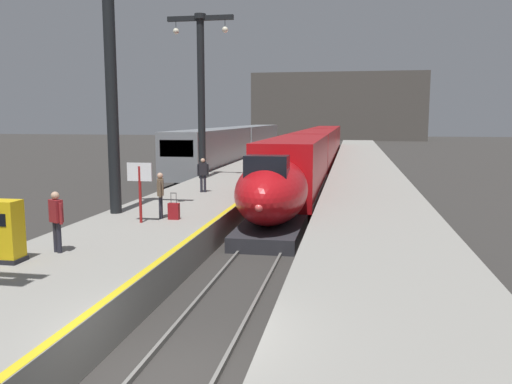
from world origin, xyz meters
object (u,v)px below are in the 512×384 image
(station_column_far, at_px, (201,82))
(highspeed_train_main, at_px, (315,150))
(station_column_mid, at_px, (111,65))
(passenger_far_waiting, at_px, (203,172))
(ticket_machine_yellow, at_px, (7,234))
(departure_info_board, at_px, (140,180))
(rolling_suitcase, at_px, (174,211))
(regional_train_adjacent, at_px, (237,144))
(passenger_near_edge, at_px, (160,192))
(passenger_mid_platform, at_px, (56,217))

(station_column_far, bearing_deg, highspeed_train_main, 67.13)
(station_column_mid, bearing_deg, passenger_far_waiting, 74.08)
(ticket_machine_yellow, distance_m, departure_info_board, 5.63)
(highspeed_train_main, xyz_separation_m, departure_info_board, (-4.20, -27.63, 0.60))
(rolling_suitcase, bearing_deg, station_column_mid, 162.42)
(regional_train_adjacent, relative_size, station_column_far, 3.77)
(highspeed_train_main, distance_m, regional_train_adjacent, 9.97)
(highspeed_train_main, xyz_separation_m, ticket_machine_yellow, (-5.55, -33.04, -0.17))
(passenger_near_edge, bearing_deg, passenger_far_waiting, 93.06)
(passenger_far_waiting, height_order, ticket_machine_yellow, passenger_far_waiting)
(passenger_mid_platform, xyz_separation_m, rolling_suitcase, (1.57, 5.08, -0.69))
(departure_info_board, bearing_deg, regional_train_adjacent, 96.65)
(station_column_far, relative_size, departure_info_board, 4.59)
(station_column_far, distance_m, passenger_mid_platform, 18.61)
(regional_train_adjacent, distance_m, rolling_suitcase, 33.02)
(highspeed_train_main, xyz_separation_m, passenger_mid_platform, (-4.82, -31.94, 0.08))
(station_column_far, bearing_deg, departure_info_board, -82.90)
(regional_train_adjacent, distance_m, passenger_mid_platform, 37.88)
(station_column_mid, height_order, passenger_mid_platform, station_column_mid)
(station_column_far, bearing_deg, passenger_mid_platform, -86.56)
(passenger_mid_platform, distance_m, passenger_far_waiting, 12.07)
(ticket_machine_yellow, height_order, departure_info_board, departure_info_board)
(regional_train_adjacent, bearing_deg, rolling_suitcase, -81.55)
(departure_info_board, bearing_deg, passenger_near_edge, 64.64)
(station_column_far, relative_size, passenger_near_edge, 5.75)
(passenger_far_waiting, bearing_deg, passenger_mid_platform, -93.19)
(ticket_machine_yellow, bearing_deg, station_column_mid, 92.85)
(passenger_near_edge, height_order, departure_info_board, departure_info_board)
(regional_train_adjacent, height_order, station_column_mid, station_column_mid)
(rolling_suitcase, bearing_deg, passenger_near_edge, 168.67)
(highspeed_train_main, relative_size, departure_info_board, 26.60)
(station_column_mid, relative_size, departure_info_board, 4.41)
(regional_train_adjacent, xyz_separation_m, passenger_far_waiting, (3.95, -25.69, -0.09))
(regional_train_adjacent, relative_size, departure_info_board, 17.26)
(highspeed_train_main, xyz_separation_m, station_column_mid, (-5.90, -26.01, 4.71))
(station_column_mid, bearing_deg, passenger_near_edge, -19.11)
(passenger_near_edge, xyz_separation_m, departure_info_board, (-0.42, -0.88, 0.52))
(regional_train_adjacent, bearing_deg, passenger_far_waiting, -81.26)
(station_column_far, height_order, ticket_machine_yellow, station_column_far)
(station_column_far, bearing_deg, regional_train_adjacent, 96.34)
(passenger_far_waiting, bearing_deg, regional_train_adjacent, 98.74)
(station_column_mid, relative_size, rolling_suitcase, 9.53)
(passenger_mid_platform, distance_m, ticket_machine_yellow, 1.35)
(passenger_near_edge, height_order, passenger_mid_platform, same)
(passenger_near_edge, height_order, rolling_suitcase, passenger_near_edge)
(highspeed_train_main, distance_m, station_column_far, 15.95)
(regional_train_adjacent, xyz_separation_m, station_column_mid, (2.20, -31.82, 4.54))
(station_column_far, height_order, passenger_near_edge, station_column_far)
(passenger_near_edge, height_order, ticket_machine_yellow, passenger_near_edge)
(regional_train_adjacent, bearing_deg, passenger_mid_platform, -85.04)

